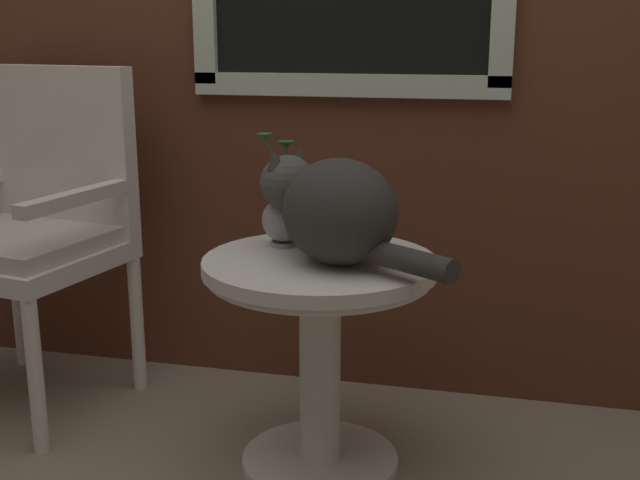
{
  "coord_description": "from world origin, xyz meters",
  "views": [
    {
      "loc": [
        0.68,
        -1.81,
        1.16
      ],
      "look_at": [
        0.2,
        0.15,
        0.65
      ],
      "focal_mm": 45.35,
      "sensor_mm": 36.0,
      "label": 1
    }
  ],
  "objects_px": {
    "wicker_side_table": "(320,321)",
    "cat": "(335,209)",
    "pewter_vase_with_ivy": "(283,213)",
    "wicker_chair": "(33,219)"
  },
  "relations": [
    {
      "from": "wicker_side_table",
      "to": "cat",
      "type": "relative_size",
      "value": 1.11
    },
    {
      "from": "pewter_vase_with_ivy",
      "to": "wicker_side_table",
      "type": "bearing_deg",
      "value": -39.87
    },
    {
      "from": "wicker_chair",
      "to": "cat",
      "type": "bearing_deg",
      "value": -14.28
    },
    {
      "from": "wicker_side_table",
      "to": "pewter_vase_with_ivy",
      "type": "relative_size",
      "value": 1.99
    },
    {
      "from": "wicker_chair",
      "to": "cat",
      "type": "xyz_separation_m",
      "value": [
        1.03,
        -0.26,
        0.14
      ]
    },
    {
      "from": "wicker_side_table",
      "to": "wicker_chair",
      "type": "relative_size",
      "value": 0.58
    },
    {
      "from": "wicker_side_table",
      "to": "cat",
      "type": "height_order",
      "value": "cat"
    },
    {
      "from": "wicker_side_table",
      "to": "wicker_chair",
      "type": "distance_m",
      "value": 1.03
    },
    {
      "from": "wicker_side_table",
      "to": "wicker_chair",
      "type": "height_order",
      "value": "wicker_chair"
    },
    {
      "from": "wicker_side_table",
      "to": "cat",
      "type": "distance_m",
      "value": 0.31
    }
  ]
}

